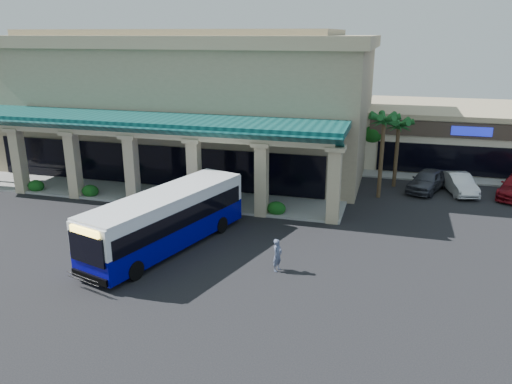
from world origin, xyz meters
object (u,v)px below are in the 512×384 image
(pedestrian, at_px, (277,255))
(car_white, at_px, (459,183))
(car_silver, at_px, (428,180))
(transit_bus, at_px, (167,221))

(pedestrian, relative_size, car_white, 0.38)
(pedestrian, xyz_separation_m, car_silver, (7.59, 15.60, -0.02))
(car_silver, xyz_separation_m, car_white, (2.18, 0.06, -0.08))
(car_silver, height_order, car_white, car_silver)
(car_silver, distance_m, car_white, 2.18)
(car_white, bearing_deg, car_silver, 167.04)
(transit_bus, relative_size, car_white, 2.56)
(transit_bus, distance_m, car_silver, 20.11)
(transit_bus, xyz_separation_m, pedestrian, (6.29, -1.07, -0.73))
(pedestrian, bearing_deg, car_silver, -8.33)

